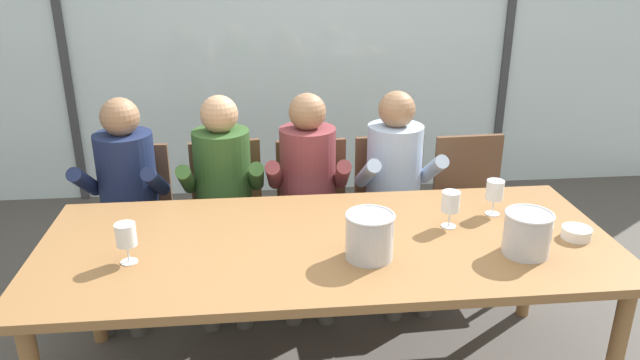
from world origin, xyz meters
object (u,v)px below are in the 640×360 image
at_px(dining_table, 328,253).
at_px(tasting_bowl, 576,233).
at_px(chair_right_of_center, 392,199).
at_px(wine_glass_near_bucket, 450,203).
at_px(person_olive_shirt, 223,189).
at_px(wine_glass_by_left_taster, 495,192).
at_px(chair_near_curtain, 134,210).
at_px(chair_near_window_right, 472,198).
at_px(ice_bucket_secondary, 370,235).
at_px(chair_left_of_center, 229,205).
at_px(person_maroon_top, 308,185).
at_px(person_pale_blue_shirt, 397,182).
at_px(person_navy_polo, 125,192).
at_px(wine_glass_center_pour, 126,237).
at_px(ice_bucket_primary, 527,233).
at_px(chair_center, 313,204).

height_order(dining_table, tasting_bowl, tasting_bowl).
distance_m(chair_right_of_center, wine_glass_near_bucket, 0.94).
bearing_deg(person_olive_shirt, wine_glass_by_left_taster, -25.14).
bearing_deg(chair_near_curtain, tasting_bowl, -24.45).
xyz_separation_m(dining_table, chair_near_window_right, (0.99, 0.91, -0.17)).
bearing_deg(person_olive_shirt, tasting_bowl, -29.70).
xyz_separation_m(chair_near_curtain, wine_glass_by_left_taster, (1.86, -0.74, 0.35)).
bearing_deg(chair_right_of_center, ice_bucket_secondary, -109.15).
distance_m(dining_table, chair_near_curtain, 1.41).
bearing_deg(person_olive_shirt, dining_table, -58.59).
bearing_deg(tasting_bowl, chair_left_of_center, 146.60).
xyz_separation_m(person_maroon_top, ice_bucket_secondary, (0.17, -0.97, 0.16)).
bearing_deg(wine_glass_near_bucket, person_maroon_top, 129.72).
xyz_separation_m(chair_right_of_center, person_pale_blue_shirt, (-0.01, -0.15, 0.17)).
distance_m(chair_near_window_right, person_pale_blue_shirt, 0.54).
bearing_deg(chair_right_of_center, person_navy_polo, -176.23).
height_order(wine_glass_by_left_taster, wine_glass_center_pour, same).
height_order(chair_left_of_center, person_olive_shirt, person_olive_shirt).
bearing_deg(person_maroon_top, chair_near_window_right, 10.43).
distance_m(chair_near_window_right, ice_bucket_primary, 1.17).
height_order(chair_right_of_center, person_olive_shirt, person_olive_shirt).
bearing_deg(person_maroon_top, tasting_bowl, -34.36).
xyz_separation_m(person_maroon_top, wine_glass_center_pour, (-0.82, -0.91, 0.18)).
height_order(chair_near_curtain, wine_glass_by_left_taster, wine_glass_by_left_taster).
distance_m(ice_bucket_secondary, wine_glass_by_left_taster, 0.76).
distance_m(dining_table, wine_glass_by_left_taster, 0.87).
distance_m(person_maroon_top, wine_glass_near_bucket, 0.95).
bearing_deg(chair_left_of_center, person_navy_polo, -171.06).
relative_size(chair_center, chair_right_of_center, 1.00).
distance_m(chair_near_curtain, person_maroon_top, 1.04).
relative_size(chair_center, person_olive_shirt, 0.73).
relative_size(chair_left_of_center, chair_right_of_center, 1.00).
xyz_separation_m(chair_near_window_right, person_olive_shirt, (-1.49, -0.11, 0.17)).
xyz_separation_m(person_navy_polo, wine_glass_near_bucket, (1.61, -0.72, 0.18)).
height_order(person_pale_blue_shirt, wine_glass_center_pour, person_pale_blue_shirt).
bearing_deg(person_pale_blue_shirt, wine_glass_by_left_taster, -65.23).
xyz_separation_m(person_olive_shirt, wine_glass_center_pour, (-0.34, -0.91, 0.18)).
xyz_separation_m(chair_near_curtain, chair_right_of_center, (1.53, 0.01, 0.00)).
relative_size(chair_near_curtain, tasting_bowl, 6.79).
bearing_deg(tasting_bowl, ice_bucket_primary, -158.65).
distance_m(chair_center, ice_bucket_secondary, 1.15).
bearing_deg(tasting_bowl, dining_table, 175.34).
relative_size(person_navy_polo, ice_bucket_secondary, 5.80).
distance_m(dining_table, wine_glass_center_pour, 0.86).
bearing_deg(wine_glass_by_left_taster, person_olive_shirt, 155.58).
xyz_separation_m(chair_right_of_center, wine_glass_near_bucket, (0.07, -0.87, 0.35)).
bearing_deg(chair_center, person_navy_polo, -175.54).
xyz_separation_m(person_olive_shirt, ice_bucket_primary, (1.32, -1.00, 0.15)).
relative_size(person_maroon_top, tasting_bowl, 9.24).
relative_size(ice_bucket_primary, wine_glass_near_bucket, 1.17).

